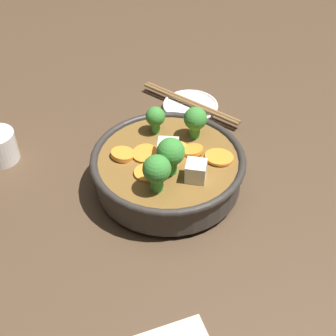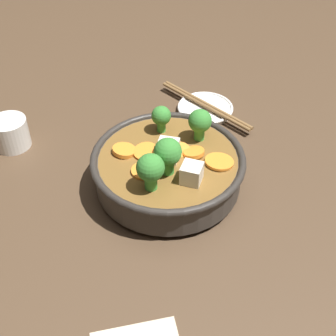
{
  "view_description": "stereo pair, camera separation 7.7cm",
  "coord_description": "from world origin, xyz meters",
  "px_view_note": "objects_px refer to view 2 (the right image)",
  "views": [
    {
      "loc": [
        -0.07,
        -0.57,
        0.55
      ],
      "look_at": [
        0.0,
        0.0,
        0.04
      ],
      "focal_mm": 50.0,
      "sensor_mm": 36.0,
      "label": 1
    },
    {
      "loc": [
        0.01,
        -0.57,
        0.55
      ],
      "look_at": [
        0.0,
        0.0,
        0.04
      ],
      "focal_mm": 50.0,
      "sensor_mm": 36.0,
      "label": 2
    }
  ],
  "objects_px": {
    "stirfry_bowl": "(168,166)",
    "chopsticks_pair": "(205,105)",
    "side_saucer": "(205,109)",
    "tea_cup": "(10,133)"
  },
  "relations": [
    {
      "from": "stirfry_bowl",
      "to": "chopsticks_pair",
      "type": "distance_m",
      "value": 0.24
    },
    {
      "from": "tea_cup",
      "to": "chopsticks_pair",
      "type": "relative_size",
      "value": 0.38
    },
    {
      "from": "chopsticks_pair",
      "to": "side_saucer",
      "type": "bearing_deg",
      "value": 90.0
    },
    {
      "from": "side_saucer",
      "to": "chopsticks_pair",
      "type": "relative_size",
      "value": 0.65
    },
    {
      "from": "stirfry_bowl",
      "to": "tea_cup",
      "type": "distance_m",
      "value": 0.31
    },
    {
      "from": "tea_cup",
      "to": "chopsticks_pair",
      "type": "height_order",
      "value": "tea_cup"
    },
    {
      "from": "stirfry_bowl",
      "to": "side_saucer",
      "type": "xyz_separation_m",
      "value": [
        0.07,
        0.22,
        -0.04
      ]
    },
    {
      "from": "side_saucer",
      "to": "tea_cup",
      "type": "distance_m",
      "value": 0.38
    },
    {
      "from": "stirfry_bowl",
      "to": "chopsticks_pair",
      "type": "height_order",
      "value": "stirfry_bowl"
    },
    {
      "from": "side_saucer",
      "to": "chopsticks_pair",
      "type": "height_order",
      "value": "chopsticks_pair"
    }
  ]
}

